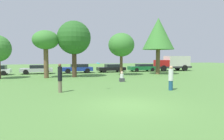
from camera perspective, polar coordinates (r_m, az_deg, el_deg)
name	(u,v)px	position (r m, az deg, el deg)	size (l,w,h in m)	color
ground_plane	(129,105)	(10.07, 4.71, -9.86)	(120.00, 120.00, 0.00)	#54843D
person_thrower	(60,78)	(13.86, -14.37, -2.07)	(0.29, 0.29, 1.92)	#726651
person_catcher	(171,78)	(14.93, 16.18, -2.13)	(0.34, 0.34, 1.73)	navy
frisbee	(98,63)	(14.15, -3.92, 1.92)	(0.25, 0.24, 0.11)	#19B2D8
bystander_sitting	(122,77)	(19.37, 2.81, -2.11)	(0.45, 0.37, 0.98)	#3F3F47
tree_1	(46,41)	(23.90, -18.11, 7.74)	(2.89, 2.89, 5.30)	brown
tree_2	(74,38)	(24.03, -10.60, 8.79)	(3.85, 3.85, 6.49)	#473323
tree_3	(121,45)	(25.99, 2.63, 7.02)	(3.30, 3.30, 5.38)	brown
tree_4	(158,34)	(28.47, 12.84, 9.80)	(4.24, 4.24, 7.60)	brown
parked_car_silver	(37,69)	(30.05, -20.21, 0.23)	(4.27, 1.95, 1.23)	#B2B2B7
parked_car_blue	(78,68)	(30.18, -9.63, 0.51)	(4.48, 1.94, 1.31)	#1E389E
parked_car_black	(112,68)	(31.58, -0.09, 0.60)	(4.29, 2.07, 1.23)	black
parked_car_green	(143,67)	(33.57, 8.57, 0.73)	(4.46, 2.12, 1.20)	#196633
delivery_truck_red	(173,63)	(35.86, 16.75, 1.96)	(6.43, 2.31, 2.51)	#2D2D33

